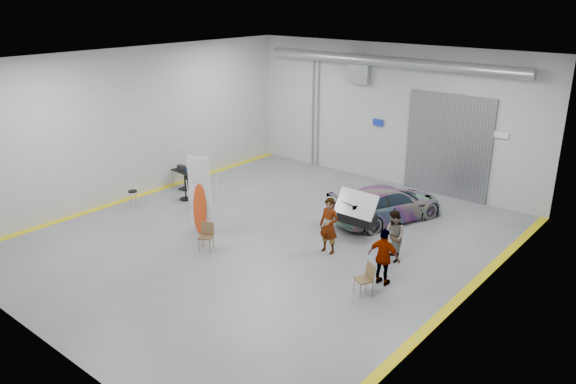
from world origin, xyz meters
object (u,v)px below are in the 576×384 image
Objects in this scene: sedan_car at (387,204)px; person_b at (394,236)px; person_c at (384,257)px; folding_chair_far at (364,286)px; surfboard_display at (198,201)px; work_table at (184,170)px; folding_chair_near at (206,242)px; office_chair at (187,190)px; person_a at (329,226)px; shop_stool at (133,199)px.

person_b is at bearing 142.45° from sedan_car.
person_b is 1.63m from person_c.
folding_chair_far is (0.47, -2.42, -0.54)m from person_b.
person_c is at bearing 138.06° from sedan_car.
work_table is at bearing 123.51° from surfboard_display.
folding_chair_far is at bearing -20.42° from folding_chair_near.
sedan_car is 4.80× the size of folding_chair_far.
folding_chair_near is at bearing -41.85° from office_chair.
person_a is 4.71m from surfboard_display.
person_c is 1.90× the size of folding_chair_near.
sedan_car is 4.74× the size of office_chair.
person_b is (1.89, 0.82, -0.10)m from person_a.
shop_stool is at bearing -170.43° from person_a.
person_c is 0.58× the size of surfboard_display.
folding_chair_far is (5.53, 0.83, 0.01)m from folding_chair_near.
person_c is at bearing -14.44° from surfboard_display.
person_a reaches higher than sedan_car.
person_b is at bearing 21.50° from person_a.
surfboard_display is at bearing -42.15° from office_chair.
folding_chair_far is 10.55m from shop_stool.
person_a is at bearing -8.14° from work_table.
shop_stool is 0.76× the size of office_chair.
surfboard_display is at bearing -34.39° from work_table.
work_table is (-8.65, -2.37, 0.11)m from sedan_car.
surfboard_display reaches higher than office_chair.
person_c reaches higher than person_b.
sedan_car is 6.28× the size of shop_stool.
person_a is 2.00× the size of folding_chair_far.
sedan_car is at bearing 15.39° from office_chair.
folding_chair_far is at bearing -21.80° from surfboard_display.
office_chair is (-9.22, -0.52, -0.41)m from person_b.
folding_chair_far reaches higher than folding_chair_near.
person_b reaches higher than work_table.
surfboard_display is 5.08m from work_table.
person_c is at bearing -9.94° from work_table.
person_a is 2.06× the size of folding_chair_near.
office_chair is (-4.17, 2.73, 0.13)m from folding_chair_near.
person_a is at bearing -18.77° from person_c.
surfboard_display is 1.74m from folding_chair_near.
sedan_car is 5.69m from folding_chair_far.
person_c is 9.85m from office_chair.
office_chair is at bearing 66.67° from shop_stool.
sedan_car is 3.60× the size of work_table.
surfboard_display is (-6.31, -2.45, 0.37)m from person_b.
folding_chair_near is 5.08m from shop_stool.
person_b is (1.84, -2.77, 0.18)m from sedan_car.
person_c is at bearing 114.04° from folding_chair_far.
person_c is 10.69m from shop_stool.
folding_chair_near is (1.25, -0.80, -0.92)m from surfboard_display.
surfboard_display is (-4.47, -5.23, 0.55)m from sedan_car.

